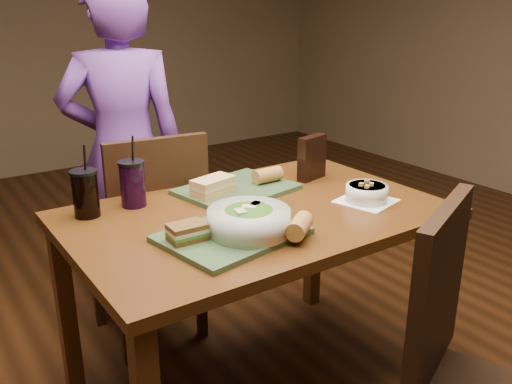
% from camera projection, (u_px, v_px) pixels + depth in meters
% --- Properties ---
extents(dining_table, '(1.30, 0.85, 0.75)m').
position_uv_depth(dining_table, '(256.00, 234.00, 1.94)').
color(dining_table, '#502B10').
rests_on(dining_table, ground).
extents(chair_near, '(0.55, 0.56, 0.96)m').
position_uv_depth(chair_near, '(462.00, 369.00, 1.42)').
color(chair_near, black).
rests_on(chair_near, ground).
extents(chair_far, '(0.46, 0.46, 0.95)m').
position_uv_depth(chair_far, '(152.00, 231.00, 2.30)').
color(chair_far, black).
rests_on(chair_far, ground).
extents(diner, '(0.67, 0.55, 1.57)m').
position_uv_depth(diner, '(124.00, 152.00, 2.53)').
color(diner, '#62328A').
rests_on(diner, ground).
extents(tray_near, '(0.47, 0.39, 0.02)m').
position_uv_depth(tray_near, '(232.00, 235.00, 1.69)').
color(tray_near, '#364E2E').
rests_on(tray_near, dining_table).
extents(tray_far, '(0.47, 0.39, 0.02)m').
position_uv_depth(tray_far, '(237.00, 189.00, 2.11)').
color(tray_far, '#364E2E').
rests_on(tray_far, dining_table).
extents(salad_bowl, '(0.26, 0.26, 0.09)m').
position_uv_depth(salad_bowl, '(249.00, 219.00, 1.68)').
color(salad_bowl, silver).
rests_on(salad_bowl, tray_near).
extents(soup_bowl, '(0.23, 0.23, 0.08)m').
position_uv_depth(soup_bowl, '(367.00, 193.00, 1.99)').
color(soup_bowl, white).
rests_on(soup_bowl, dining_table).
extents(sandwich_near, '(0.11, 0.08, 0.05)m').
position_uv_depth(sandwich_near, '(187.00, 232.00, 1.62)').
color(sandwich_near, '#593819').
rests_on(sandwich_near, tray_near).
extents(sandwich_far, '(0.18, 0.12, 0.06)m').
position_uv_depth(sandwich_far, '(213.00, 186.00, 2.02)').
color(sandwich_far, tan).
rests_on(sandwich_far, tray_far).
extents(baguette_near, '(0.13, 0.12, 0.06)m').
position_uv_depth(baguette_near, '(300.00, 226.00, 1.66)').
color(baguette_near, '#AD7533').
rests_on(baguette_near, tray_near).
extents(baguette_far, '(0.12, 0.06, 0.06)m').
position_uv_depth(baguette_far, '(268.00, 175.00, 2.16)').
color(baguette_far, '#AD7533').
rests_on(baguette_far, tray_far).
extents(cup_cola, '(0.09, 0.09, 0.25)m').
position_uv_depth(cup_cola, '(86.00, 193.00, 1.84)').
color(cup_cola, black).
rests_on(cup_cola, dining_table).
extents(cup_berry, '(0.10, 0.10, 0.26)m').
position_uv_depth(cup_berry, '(133.00, 183.00, 1.94)').
color(cup_berry, black).
rests_on(cup_berry, dining_table).
extents(chip_bag, '(0.15, 0.07, 0.18)m').
position_uv_depth(chip_bag, '(312.00, 158.00, 2.23)').
color(chip_bag, black).
rests_on(chip_bag, dining_table).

